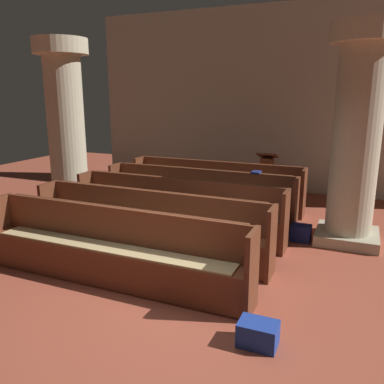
% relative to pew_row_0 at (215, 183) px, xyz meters
% --- Properties ---
extents(ground_plane, '(19.20, 19.20, 0.00)m').
position_rel_pew_row_0_xyz_m(ground_plane, '(0.92, -3.92, -0.52)').
color(ground_plane, '#9E4733').
extents(back_wall, '(10.00, 0.16, 4.50)m').
position_rel_pew_row_0_xyz_m(back_wall, '(0.92, 2.16, 1.73)').
color(back_wall, beige).
rests_on(back_wall, ground).
extents(pew_row_0, '(3.79, 0.47, 0.99)m').
position_rel_pew_row_0_xyz_m(pew_row_0, '(0.00, 0.00, 0.00)').
color(pew_row_0, brown).
rests_on(pew_row_0, ground).
extents(pew_row_1, '(3.79, 0.46, 0.99)m').
position_rel_pew_row_0_xyz_m(pew_row_1, '(0.00, -0.98, 0.00)').
color(pew_row_1, brown).
rests_on(pew_row_1, ground).
extents(pew_row_2, '(3.79, 0.46, 0.99)m').
position_rel_pew_row_0_xyz_m(pew_row_2, '(0.00, -1.96, 0.00)').
color(pew_row_2, brown).
rests_on(pew_row_2, ground).
extents(pew_row_3, '(3.79, 0.47, 0.99)m').
position_rel_pew_row_0_xyz_m(pew_row_3, '(0.00, -2.95, 0.00)').
color(pew_row_3, brown).
rests_on(pew_row_3, ground).
extents(pew_row_4, '(3.79, 0.46, 0.99)m').
position_rel_pew_row_0_xyz_m(pew_row_4, '(0.00, -3.93, 0.00)').
color(pew_row_4, brown).
rests_on(pew_row_4, ground).
extents(pillar_aisle_side, '(1.06, 1.06, 3.46)m').
position_rel_pew_row_0_xyz_m(pillar_aisle_side, '(2.75, -1.10, 1.27)').
color(pillar_aisle_side, tan).
rests_on(pillar_aisle_side, ground).
extents(pillar_far_side, '(1.06, 1.06, 3.46)m').
position_rel_pew_row_0_xyz_m(pillar_far_side, '(-2.70, -1.45, 1.27)').
color(pillar_far_side, tan).
rests_on(pillar_far_side, ground).
extents(lectern, '(0.48, 0.45, 1.08)m').
position_rel_pew_row_0_xyz_m(lectern, '(0.83, 1.27, -0.07)').
color(lectern, brown).
rests_on(lectern, ground).
extents(hymn_book, '(0.16, 0.22, 0.03)m').
position_rel_pew_row_0_xyz_m(hymn_book, '(1.09, -0.79, 0.48)').
color(hymn_book, navy).
rests_on(hymn_book, pew_row_1).
extents(kneeler_box_blue, '(0.38, 0.28, 0.24)m').
position_rel_pew_row_0_xyz_m(kneeler_box_blue, '(2.09, -4.48, -0.40)').
color(kneeler_box_blue, navy).
rests_on(kneeler_box_blue, ground).
extents(kneeler_box_navy, '(0.33, 0.26, 0.27)m').
position_rel_pew_row_0_xyz_m(kneeler_box_navy, '(2.04, -1.38, -0.39)').
color(kneeler_box_navy, navy).
rests_on(kneeler_box_navy, ground).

